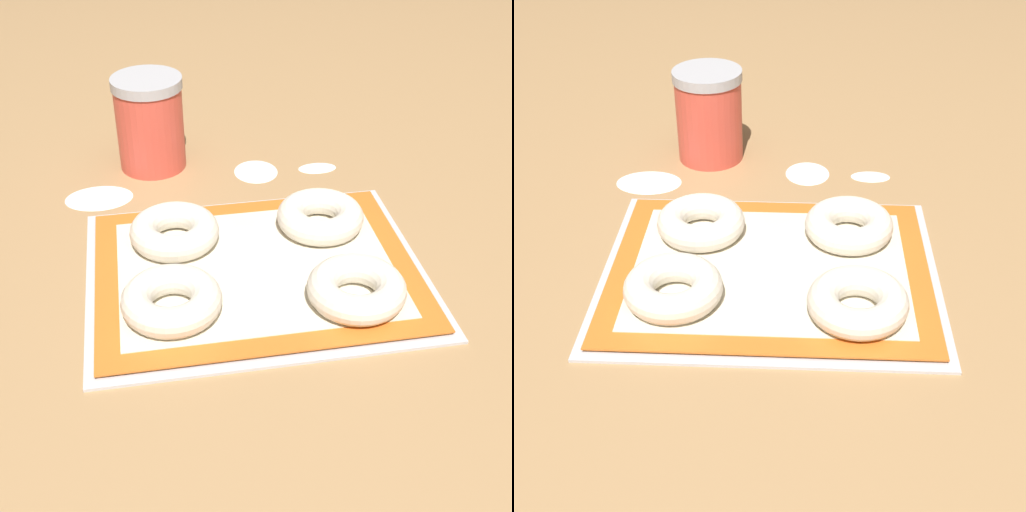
% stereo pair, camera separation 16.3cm
% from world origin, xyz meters
% --- Properties ---
extents(ground_plane, '(2.80, 2.80, 0.00)m').
position_xyz_m(ground_plane, '(0.00, 0.00, 0.00)').
color(ground_plane, '#A87F51').
extents(baking_tray, '(0.44, 0.35, 0.01)m').
position_xyz_m(baking_tray, '(-0.02, -0.00, 0.00)').
color(baking_tray, silver).
rests_on(baking_tray, ground_plane).
extents(baking_mat, '(0.41, 0.33, 0.00)m').
position_xyz_m(baking_mat, '(-0.02, -0.00, 0.01)').
color(baking_mat, orange).
rests_on(baking_mat, baking_tray).
extents(bagel_front_left, '(0.12, 0.12, 0.04)m').
position_xyz_m(bagel_front_left, '(-0.13, -0.07, 0.03)').
color(bagel_front_left, silver).
rests_on(bagel_front_left, baking_mat).
extents(bagel_front_right, '(0.12, 0.12, 0.04)m').
position_xyz_m(bagel_front_right, '(0.09, -0.09, 0.03)').
color(bagel_front_right, silver).
rests_on(bagel_front_right, baking_mat).
extents(bagel_back_left, '(0.12, 0.12, 0.04)m').
position_xyz_m(bagel_back_left, '(-0.11, 0.07, 0.03)').
color(bagel_back_left, silver).
rests_on(bagel_back_left, baking_mat).
extents(bagel_back_right, '(0.12, 0.12, 0.04)m').
position_xyz_m(bagel_back_right, '(0.09, 0.08, 0.03)').
color(bagel_back_right, silver).
rests_on(bagel_back_right, baking_mat).
extents(flour_canister, '(0.11, 0.11, 0.15)m').
position_xyz_m(flour_canister, '(-0.13, 0.32, 0.08)').
color(flour_canister, '#DB4C3D').
rests_on(flour_canister, ground_plane).
extents(flour_patch_near, '(0.10, 0.07, 0.00)m').
position_xyz_m(flour_patch_near, '(-0.22, 0.23, 0.00)').
color(flour_patch_near, white).
rests_on(flour_patch_near, ground_plane).
extents(flour_patch_far, '(0.06, 0.04, 0.00)m').
position_xyz_m(flour_patch_far, '(0.13, 0.26, 0.00)').
color(flour_patch_far, white).
rests_on(flour_patch_far, ground_plane).
extents(flour_patch_side, '(0.07, 0.08, 0.00)m').
position_xyz_m(flour_patch_side, '(0.03, 0.27, 0.00)').
color(flour_patch_side, white).
rests_on(flour_patch_side, ground_plane).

